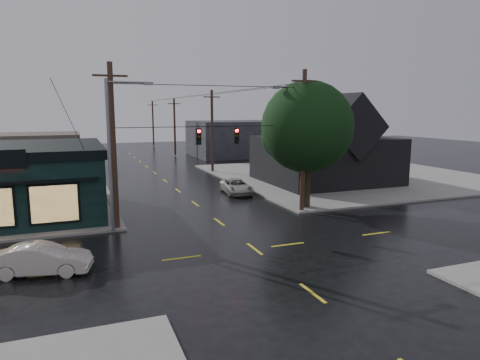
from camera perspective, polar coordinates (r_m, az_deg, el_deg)
name	(u,v)px	position (r m, az deg, el deg)	size (l,w,h in m)	color
ground_plane	(255,249)	(23.22, 1.96, -9.16)	(160.00, 160.00, 0.00)	black
sidewalk_ne	(347,175)	(49.95, 14.14, 0.65)	(28.00, 28.00, 0.15)	gray
ne_building	(325,139)	(44.22, 11.29, 5.40)	(12.60, 11.60, 8.75)	black
corner_tree	(307,127)	(32.01, 8.94, 6.97)	(6.79, 6.79, 9.38)	black
utility_pole_nw	(117,230)	(27.81, -16.02, -6.39)	(2.00, 0.32, 10.15)	#312215
utility_pole_ne	(301,212)	(31.61, 8.19, -4.24)	(2.00, 0.32, 10.15)	#312215
utility_pole_far_a	(213,172)	(51.10, -3.68, 1.02)	(2.00, 0.32, 9.65)	#312215
utility_pole_far_b	(175,156)	(70.29, -8.62, 3.21)	(2.00, 0.32, 9.15)	#312215
utility_pole_far_c	(154,146)	(89.83, -11.43, 4.44)	(2.00, 0.32, 9.15)	#312215
span_signal_assembly	(217,136)	(28.19, -3.02, 5.93)	(13.00, 0.48, 1.23)	black
streetlight_nw	(113,233)	(27.12, -16.52, -6.82)	(5.40, 0.30, 9.15)	gray
streetlight_ne	(303,209)	(32.45, 8.36, -3.89)	(5.40, 0.30, 9.15)	gray
bg_building_west	(30,151)	(60.69, -26.19, 3.49)	(12.00, 10.00, 4.40)	#3D332C
bg_building_east	(236,138)	(69.90, -0.47, 5.58)	(14.00, 12.00, 5.60)	#25262A
sedan_cream	(41,259)	(21.55, -24.96, -9.57)	(1.49, 4.27, 1.41)	beige
suv_silver	(236,186)	(38.02, -0.51, -0.85)	(2.14, 4.64, 1.29)	#A8A79B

